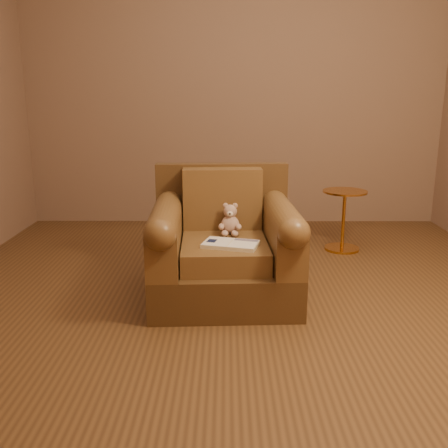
{
  "coord_description": "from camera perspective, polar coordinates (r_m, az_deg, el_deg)",
  "views": [
    {
      "loc": [
        -0.08,
        -2.91,
        1.23
      ],
      "look_at": [
        -0.09,
        -0.01,
        0.49
      ],
      "focal_mm": 40.0,
      "sensor_mm": 36.0,
      "label": 1
    }
  ],
  "objects": [
    {
      "name": "floor",
      "position": [
        3.16,
        1.64,
        -8.51
      ],
      "size": [
        4.0,
        4.0,
        0.0
      ],
      "primitive_type": "plane",
      "color": "brown",
      "rests_on": "ground"
    },
    {
      "name": "room",
      "position": [
        2.95,
        1.89,
        23.82
      ],
      "size": [
        4.02,
        4.02,
        2.71
      ],
      "color": "#886853",
      "rests_on": "ground"
    },
    {
      "name": "armchair",
      "position": [
        3.13,
        -0.03,
        -2.79
      ],
      "size": [
        0.92,
        0.88,
        0.8
      ],
      "rotation": [
        0.0,
        0.0,
        0.05
      ],
      "color": "#50351A",
      "rests_on": "floor"
    },
    {
      "name": "teddy_bear",
      "position": [
        3.16,
        0.7,
        0.19
      ],
      "size": [
        0.15,
        0.16,
        0.2
      ],
      "rotation": [
        0.0,
        0.0,
        -0.04
      ],
      "color": "tan",
      "rests_on": "armchair"
    },
    {
      "name": "guidebook",
      "position": [
        2.92,
        0.75,
        -2.33
      ],
      "size": [
        0.35,
        0.26,
        0.03
      ],
      "rotation": [
        0.0,
        0.0,
        -0.26
      ],
      "color": "beige",
      "rests_on": "armchair"
    },
    {
      "name": "side_table",
      "position": [
        4.17,
        13.5,
        0.64
      ],
      "size": [
        0.35,
        0.35,
        0.5
      ],
      "color": "gold",
      "rests_on": "floor"
    }
  ]
}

